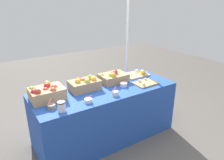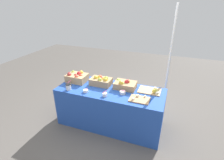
{
  "view_description": "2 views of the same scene",
  "coord_description": "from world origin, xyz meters",
  "px_view_note": "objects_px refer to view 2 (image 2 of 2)",
  "views": [
    {
      "loc": [
        -1.31,
        -2.19,
        1.84
      ],
      "look_at": [
        0.16,
        0.07,
        0.8
      ],
      "focal_mm": 33.68,
      "sensor_mm": 36.0,
      "label": 1
    },
    {
      "loc": [
        0.99,
        -2.56,
        2.21
      ],
      "look_at": [
        0.03,
        -0.01,
        0.93
      ],
      "focal_mm": 28.02,
      "sensor_mm": 36.0,
      "label": 2
    }
  ],
  "objects_px": {
    "apple_crate_right": "(125,85)",
    "sample_bowl_far": "(69,85)",
    "apple_crate_left": "(77,77)",
    "coffee_cup": "(68,87)",
    "apple_crate_middle": "(101,81)",
    "tent_pole": "(169,65)",
    "cutting_board_back": "(151,91)",
    "sample_bowl_near": "(123,92)",
    "cutting_board_front": "(139,99)",
    "sample_bowl_extra": "(86,91)",
    "sample_bowl_mid": "(105,95)"
  },
  "relations": [
    {
      "from": "coffee_cup",
      "to": "cutting_board_front",
      "type": "bearing_deg",
      "value": 4.68
    },
    {
      "from": "cutting_board_front",
      "to": "sample_bowl_extra",
      "type": "height_order",
      "value": "sample_bowl_extra"
    },
    {
      "from": "cutting_board_back",
      "to": "sample_bowl_mid",
      "type": "xyz_separation_m",
      "value": [
        -0.7,
        -0.42,
        0.01
      ]
    },
    {
      "from": "apple_crate_right",
      "to": "cutting_board_front",
      "type": "relative_size",
      "value": 1.2
    },
    {
      "from": "apple_crate_middle",
      "to": "cutting_board_back",
      "type": "bearing_deg",
      "value": 2.63
    },
    {
      "from": "cutting_board_front",
      "to": "coffee_cup",
      "type": "bearing_deg",
      "value": -175.32
    },
    {
      "from": "sample_bowl_far",
      "to": "tent_pole",
      "type": "bearing_deg",
      "value": 27.87
    },
    {
      "from": "apple_crate_left",
      "to": "coffee_cup",
      "type": "relative_size",
      "value": 3.45
    },
    {
      "from": "cutting_board_back",
      "to": "sample_bowl_extra",
      "type": "xyz_separation_m",
      "value": [
        -1.06,
        -0.4,
        0.0
      ]
    },
    {
      "from": "apple_crate_middle",
      "to": "cutting_board_front",
      "type": "height_order",
      "value": "apple_crate_middle"
    },
    {
      "from": "apple_crate_right",
      "to": "apple_crate_left",
      "type": "bearing_deg",
      "value": -177.12
    },
    {
      "from": "sample_bowl_far",
      "to": "sample_bowl_extra",
      "type": "bearing_deg",
      "value": -12.9
    },
    {
      "from": "cutting_board_front",
      "to": "apple_crate_left",
      "type": "bearing_deg",
      "value": 168.54
    },
    {
      "from": "cutting_board_back",
      "to": "apple_crate_middle",
      "type": "bearing_deg",
      "value": -177.37
    },
    {
      "from": "sample_bowl_mid",
      "to": "coffee_cup",
      "type": "height_order",
      "value": "coffee_cup"
    },
    {
      "from": "apple_crate_right",
      "to": "sample_bowl_near",
      "type": "distance_m",
      "value": 0.22
    },
    {
      "from": "sample_bowl_near",
      "to": "sample_bowl_mid",
      "type": "xyz_separation_m",
      "value": [
        -0.25,
        -0.18,
        0.0
      ]
    },
    {
      "from": "sample_bowl_far",
      "to": "tent_pole",
      "type": "relative_size",
      "value": 0.05
    },
    {
      "from": "apple_crate_middle",
      "to": "tent_pole",
      "type": "relative_size",
      "value": 0.18
    },
    {
      "from": "sample_bowl_near",
      "to": "tent_pole",
      "type": "height_order",
      "value": "tent_pole"
    },
    {
      "from": "cutting_board_front",
      "to": "sample_bowl_far",
      "type": "height_order",
      "value": "sample_bowl_far"
    },
    {
      "from": "sample_bowl_mid",
      "to": "tent_pole",
      "type": "distance_m",
      "value": 1.37
    },
    {
      "from": "apple_crate_left",
      "to": "sample_bowl_mid",
      "type": "relative_size",
      "value": 3.59
    },
    {
      "from": "cutting_board_front",
      "to": "coffee_cup",
      "type": "xyz_separation_m",
      "value": [
        -1.25,
        -0.1,
        0.04
      ]
    },
    {
      "from": "apple_crate_right",
      "to": "sample_bowl_far",
      "type": "height_order",
      "value": "apple_crate_right"
    },
    {
      "from": "sample_bowl_near",
      "to": "cutting_board_front",
      "type": "bearing_deg",
      "value": -16.65
    },
    {
      "from": "apple_crate_right",
      "to": "tent_pole",
      "type": "relative_size",
      "value": 0.18
    },
    {
      "from": "apple_crate_middle",
      "to": "sample_bowl_near",
      "type": "height_order",
      "value": "apple_crate_middle"
    },
    {
      "from": "sample_bowl_far",
      "to": "tent_pole",
      "type": "height_order",
      "value": "tent_pole"
    },
    {
      "from": "cutting_board_back",
      "to": "apple_crate_right",
      "type": "bearing_deg",
      "value": -177.44
    },
    {
      "from": "apple_crate_right",
      "to": "coffee_cup",
      "type": "bearing_deg",
      "value": -155.72
    },
    {
      "from": "apple_crate_right",
      "to": "sample_bowl_mid",
      "type": "relative_size",
      "value": 3.6
    },
    {
      "from": "apple_crate_right",
      "to": "sample_bowl_near",
      "type": "relative_size",
      "value": 3.88
    },
    {
      "from": "cutting_board_back",
      "to": "coffee_cup",
      "type": "xyz_separation_m",
      "value": [
        -1.38,
        -0.43,
        0.03
      ]
    },
    {
      "from": "apple_crate_middle",
      "to": "cutting_board_back",
      "type": "height_order",
      "value": "apple_crate_middle"
    },
    {
      "from": "sample_bowl_extra",
      "to": "tent_pole",
      "type": "xyz_separation_m",
      "value": [
        1.27,
        0.97,
        0.31
      ]
    },
    {
      "from": "apple_crate_middle",
      "to": "sample_bowl_near",
      "type": "distance_m",
      "value": 0.52
    },
    {
      "from": "apple_crate_left",
      "to": "apple_crate_right",
      "type": "relative_size",
      "value": 1.0
    },
    {
      "from": "apple_crate_middle",
      "to": "sample_bowl_extra",
      "type": "height_order",
      "value": "apple_crate_middle"
    },
    {
      "from": "apple_crate_right",
      "to": "sample_bowl_extra",
      "type": "bearing_deg",
      "value": -147.03
    },
    {
      "from": "cutting_board_back",
      "to": "coffee_cup",
      "type": "relative_size",
      "value": 3.44
    },
    {
      "from": "apple_crate_right",
      "to": "sample_bowl_extra",
      "type": "xyz_separation_m",
      "value": [
        -0.59,
        -0.38,
        -0.05
      ]
    },
    {
      "from": "sample_bowl_far",
      "to": "sample_bowl_extra",
      "type": "relative_size",
      "value": 1.14
    },
    {
      "from": "apple_crate_left",
      "to": "sample_bowl_mid",
      "type": "xyz_separation_m",
      "value": [
        0.73,
        -0.35,
        -0.05
      ]
    },
    {
      "from": "apple_crate_left",
      "to": "apple_crate_middle",
      "type": "relative_size",
      "value": 0.99
    },
    {
      "from": "sample_bowl_mid",
      "to": "sample_bowl_far",
      "type": "bearing_deg",
      "value": 172.22
    },
    {
      "from": "apple_crate_left",
      "to": "cutting_board_back",
      "type": "height_order",
      "value": "apple_crate_left"
    },
    {
      "from": "sample_bowl_extra",
      "to": "coffee_cup",
      "type": "xyz_separation_m",
      "value": [
        -0.33,
        -0.03,
        0.03
      ]
    },
    {
      "from": "apple_crate_left",
      "to": "apple_crate_middle",
      "type": "xyz_separation_m",
      "value": [
        0.5,
        0.03,
        -0.01
      ]
    },
    {
      "from": "apple_crate_middle",
      "to": "sample_bowl_extra",
      "type": "distance_m",
      "value": 0.39
    }
  ]
}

